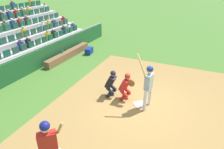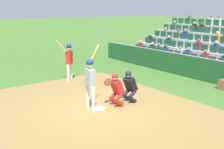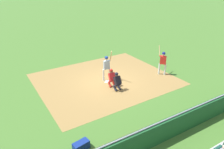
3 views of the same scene
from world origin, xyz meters
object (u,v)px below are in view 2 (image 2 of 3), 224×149
object	(u,v)px
home_plate_marker	(99,108)
home_plate_umpire	(130,85)
catcher_crouching	(116,88)
on_deck_batter	(69,58)
batter_at_plate	(90,79)

from	to	relation	value
home_plate_marker	home_plate_umpire	world-z (taller)	home_plate_umpire
catcher_crouching	on_deck_batter	world-z (taller)	on_deck_batter
batter_at_plate	catcher_crouching	distance (m)	1.11
batter_at_plate	on_deck_batter	world-z (taller)	batter_at_plate
catcher_crouching	batter_at_plate	bearing A→B (deg)	79.92
batter_at_plate	home_plate_umpire	world-z (taller)	batter_at_plate
batter_at_plate	on_deck_batter	xyz separation A→B (m)	(4.14, -1.32, -0.02)
home_plate_marker	on_deck_batter	world-z (taller)	on_deck_batter
batter_at_plate	catcher_crouching	world-z (taller)	batter_at_plate
home_plate_marker	catcher_crouching	bearing A→B (deg)	-98.66
home_plate_umpire	on_deck_batter	bearing A→B (deg)	4.63
home_plate_marker	on_deck_batter	xyz separation A→B (m)	(4.21, -1.02, 1.14)
on_deck_batter	home_plate_marker	bearing A→B (deg)	166.43
home_plate_marker	batter_at_plate	xyz separation A→B (m)	(0.07, 0.30, 1.16)
on_deck_batter	catcher_crouching	bearing A→B (deg)	175.66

